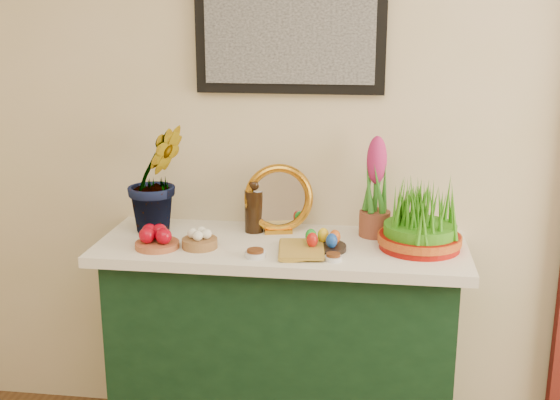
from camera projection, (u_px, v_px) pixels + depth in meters
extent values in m
cube|color=beige|center=(362.00, 115.00, 2.76)|extent=(4.00, 0.04, 2.70)
cube|color=black|center=(290.00, 23.00, 2.68)|extent=(0.74, 0.03, 0.54)
cube|color=#A5A5A5|center=(289.00, 23.00, 2.67)|extent=(0.66, 0.01, 0.46)
cube|color=#12331B|center=(282.00, 352.00, 2.80)|extent=(1.30, 0.45, 0.85)
cube|color=white|center=(282.00, 247.00, 2.69)|extent=(1.40, 0.55, 0.04)
imported|color=#307A22|center=(156.00, 161.00, 2.74)|extent=(0.37, 0.37, 0.57)
cylinder|color=#A25331|center=(157.00, 245.00, 2.61)|extent=(0.17, 0.17, 0.02)
cylinder|color=olive|center=(200.00, 243.00, 2.61)|extent=(0.17, 0.17, 0.04)
cylinder|color=black|center=(254.00, 211.00, 2.79)|extent=(0.07, 0.07, 0.17)
sphere|color=black|center=(254.00, 185.00, 2.76)|extent=(0.05, 0.05, 0.05)
cube|color=orange|center=(278.00, 231.00, 2.79)|extent=(0.12, 0.08, 0.02)
torus|color=orange|center=(279.00, 198.00, 2.77)|extent=(0.28, 0.12, 0.28)
cylinder|color=silver|center=(279.00, 199.00, 2.77)|extent=(0.21, 0.07, 0.21)
imported|color=#B48E33|center=(279.00, 249.00, 2.56)|extent=(0.17, 0.23, 0.03)
cylinder|color=silver|center=(255.00, 255.00, 2.51)|extent=(0.08, 0.08, 0.02)
cylinder|color=#592D14|center=(255.00, 251.00, 2.51)|extent=(0.06, 0.06, 0.01)
cylinder|color=silver|center=(333.00, 258.00, 2.48)|extent=(0.06, 0.06, 0.02)
cylinder|color=#592D14|center=(333.00, 255.00, 2.48)|extent=(0.05, 0.05, 0.01)
cylinder|color=black|center=(322.00, 247.00, 2.59)|extent=(0.23, 0.23, 0.02)
ellipsoid|color=red|center=(312.00, 240.00, 2.56)|extent=(0.04, 0.04, 0.06)
ellipsoid|color=#1644A0|center=(332.00, 241.00, 2.55)|extent=(0.04, 0.04, 0.06)
ellipsoid|color=yellow|center=(323.00, 235.00, 2.62)|extent=(0.04, 0.04, 0.06)
ellipsoid|color=green|center=(311.00, 236.00, 2.61)|extent=(0.04, 0.04, 0.06)
ellipsoid|color=#D55819|center=(335.00, 237.00, 2.59)|extent=(0.04, 0.04, 0.06)
cylinder|color=brown|center=(374.00, 223.00, 2.75)|extent=(0.12, 0.12, 0.10)
ellipsoid|color=#BC2562|center=(377.00, 160.00, 2.68)|extent=(0.08, 0.08, 0.19)
cylinder|color=#900D06|center=(419.00, 241.00, 2.60)|extent=(0.30, 0.30, 0.05)
cylinder|color=#A21010|center=(419.00, 239.00, 2.60)|extent=(0.31, 0.31, 0.03)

